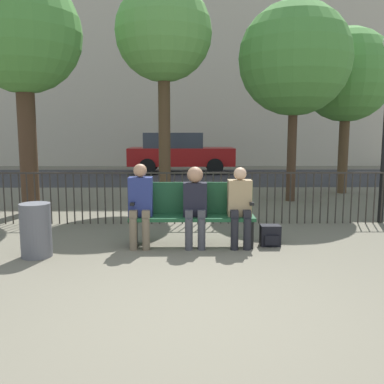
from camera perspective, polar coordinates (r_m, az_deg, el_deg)
The scene contains 15 objects.
ground_plane at distance 4.11m, azimuth 0.34°, elevation -15.85°, with size 80.00×80.00×0.00m, color #605B4C.
park_bench at distance 6.31m, azimuth -0.01°, elevation -2.63°, with size 1.82×0.45×0.92m.
seated_person_0 at distance 6.19m, azimuth -6.90°, elevation -1.23°, with size 0.34×0.39×1.21m.
seated_person_1 at distance 6.16m, azimuth 0.41°, elevation -1.29°, with size 0.34×0.39×1.17m.
seated_person_2 at distance 6.20m, azimuth 6.40°, elevation -1.48°, with size 0.34×0.39×1.16m.
backpack at distance 6.42m, azimuth 10.39°, elevation -5.73°, with size 0.29×0.24×0.31m.
fence_railing at distance 7.73m, azimuth -0.23°, elevation -0.18°, with size 9.01×0.03×0.95m.
tree_0 at distance 12.39m, azimuth 19.96°, elevation 14.36°, with size 2.45×2.45×4.38m.
tree_1 at distance 10.09m, azimuth -3.81°, elevation 20.19°, with size 2.15×2.15×4.92m.
tree_2 at distance 9.53m, azimuth -21.71°, elevation 18.72°, with size 2.33×2.33×4.75m.
tree_3 at distance 10.66m, azimuth 13.53°, elevation 16.81°, with size 2.62×2.62×4.65m.
street_surface at distance 15.85m, azimuth -0.34°, elevation 2.04°, with size 24.00×6.00×0.01m.
parked_car_0 at distance 17.29m, azimuth -1.72°, elevation 5.33°, with size 4.20×1.94×1.62m.
building_facade at distance 24.59m, azimuth -0.44°, elevation 22.99°, with size 20.00×6.00×16.00m.
trash_bin at distance 6.10m, azimuth -20.10°, elevation -4.80°, with size 0.41×0.41×0.72m.
Camera 1 is at (-0.06, -3.76, 1.67)m, focal length 40.00 mm.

